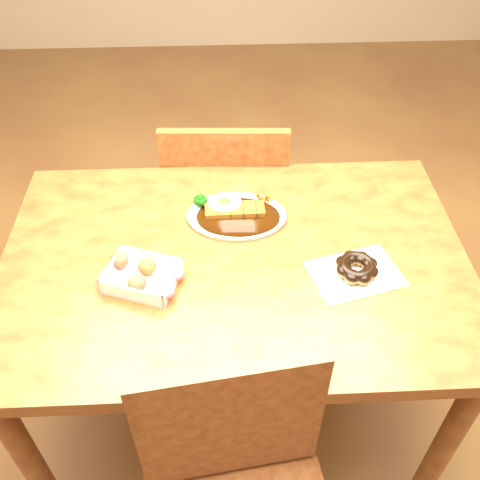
{
  "coord_description": "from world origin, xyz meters",
  "views": [
    {
      "loc": [
        -0.03,
        -0.96,
        1.73
      ],
      "look_at": [
        0.01,
        0.0,
        0.81
      ],
      "focal_mm": 40.0,
      "sensor_mm": 36.0,
      "label": 1
    }
  ],
  "objects_px": {
    "table": "(235,283)",
    "katsu_curry_plate": "(235,213)",
    "chair_far": "(227,205)",
    "pon_de_ring": "(357,268)",
    "donut_box": "(142,276)"
  },
  "relations": [
    {
      "from": "chair_far",
      "to": "donut_box",
      "type": "distance_m",
      "value": 0.71
    },
    {
      "from": "table",
      "to": "katsu_curry_plate",
      "type": "distance_m",
      "value": 0.19
    },
    {
      "from": "chair_far",
      "to": "pon_de_ring",
      "type": "bearing_deg",
      "value": 119.66
    },
    {
      "from": "table",
      "to": "katsu_curry_plate",
      "type": "height_order",
      "value": "katsu_curry_plate"
    },
    {
      "from": "table",
      "to": "donut_box",
      "type": "xyz_separation_m",
      "value": [
        -0.23,
        -0.07,
        0.12
      ]
    },
    {
      "from": "chair_far",
      "to": "katsu_curry_plate",
      "type": "height_order",
      "value": "chair_far"
    },
    {
      "from": "pon_de_ring",
      "to": "table",
      "type": "bearing_deg",
      "value": 166.23
    },
    {
      "from": "table",
      "to": "chair_far",
      "type": "bearing_deg",
      "value": 91.12
    },
    {
      "from": "donut_box",
      "to": "chair_far",
      "type": "bearing_deg",
      "value": 70.34
    },
    {
      "from": "table",
      "to": "pon_de_ring",
      "type": "xyz_separation_m",
      "value": [
        0.3,
        -0.07,
        0.12
      ]
    },
    {
      "from": "chair_far",
      "to": "katsu_curry_plate",
      "type": "xyz_separation_m",
      "value": [
        0.02,
        -0.38,
        0.29
      ]
    },
    {
      "from": "chair_far",
      "to": "pon_de_ring",
      "type": "distance_m",
      "value": 0.74
    },
    {
      "from": "table",
      "to": "chair_far",
      "type": "xyz_separation_m",
      "value": [
        -0.01,
        0.53,
        -0.17
      ]
    },
    {
      "from": "katsu_curry_plate",
      "to": "chair_far",
      "type": "bearing_deg",
      "value": 92.58
    },
    {
      "from": "katsu_curry_plate",
      "to": "pon_de_ring",
      "type": "distance_m",
      "value": 0.37
    }
  ]
}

